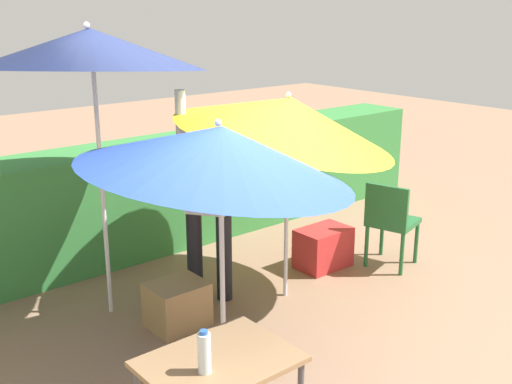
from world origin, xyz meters
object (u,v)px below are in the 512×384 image
umbrella_yellow (90,49)px  chair_plastic (390,219)px  folding_table (219,374)px  crate_cardboard (177,305)px  umbrella_rainbow (288,117)px  cooler_box (323,248)px  umbrella_orange (219,151)px  bottle_water (204,353)px  person_vendor (208,199)px

umbrella_yellow → chair_plastic: (2.63, -0.94, -1.73)m
chair_plastic → folding_table: 3.33m
chair_plastic → crate_cardboard: (-2.31, 0.34, -0.32)m
umbrella_rainbow → folding_table: umbrella_rainbow is taller
chair_plastic → crate_cardboard: chair_plastic is taller
cooler_box → umbrella_yellow: bearing=166.5°
umbrella_orange → crate_cardboard: (0.08, 0.73, -1.44)m
chair_plastic → bottle_water: (-3.20, -1.33, 0.36)m
folding_table → umbrella_orange: bearing=52.5°
umbrella_rainbow → umbrella_orange: size_ratio=1.06×
umbrella_yellow → umbrella_rainbow: bearing=-27.3°
umbrella_yellow → person_vendor: (0.84, -0.33, -1.30)m
umbrella_yellow → folding_table: bearing=-101.2°
crate_cardboard → umbrella_orange: bearing=-96.0°
crate_cardboard → chair_plastic: bearing=-8.4°
umbrella_orange → chair_plastic: (2.39, 0.39, -1.12)m
umbrella_orange → person_vendor: size_ratio=1.05×
umbrella_rainbow → umbrella_orange: (-1.17, -0.60, -0.01)m
umbrella_yellow → cooler_box: umbrella_yellow is taller
umbrella_yellow → cooler_box: size_ratio=4.65×
crate_cardboard → person_vendor: bearing=27.1°
umbrella_rainbow → cooler_box: (0.71, 0.22, -1.44)m
person_vendor → cooler_box: person_vendor is taller
crate_cardboard → bottle_water: bearing=-118.0°
chair_plastic → umbrella_rainbow: bearing=170.1°
chair_plastic → bottle_water: bearing=-157.5°
person_vendor → folding_table: bearing=-124.2°
crate_cardboard → folding_table: bearing=-115.1°
umbrella_rainbow → umbrella_yellow: 1.69m
person_vendor → cooler_box: bearing=-7.9°
chair_plastic → cooler_box: bearing=139.6°
umbrella_yellow → person_vendor: umbrella_yellow is taller
folding_table → chair_plastic: bearing=22.5°
umbrella_orange → folding_table: umbrella_orange is taller
umbrella_orange → umbrella_yellow: 1.48m
chair_plastic → umbrella_yellow: bearing=160.3°
umbrella_rainbow → bottle_water: umbrella_rainbow is taller
crate_cardboard → cooler_box: bearing=2.8°
umbrella_rainbow → cooler_box: size_ratio=3.85×
umbrella_rainbow → umbrella_yellow: umbrella_yellow is taller
bottle_water → crate_cardboard: bearing=62.0°
umbrella_rainbow → bottle_water: (-1.98, -1.54, -0.78)m
person_vendor → folding_table: person_vendor is taller
umbrella_rainbow → folding_table: (-1.85, -1.49, -0.99)m
umbrella_yellow → bottle_water: (-0.57, -2.27, -1.37)m
umbrella_yellow → crate_cardboard: umbrella_yellow is taller
folding_table → person_vendor: bearing=55.8°
chair_plastic → bottle_water: 3.48m
crate_cardboard → bottle_water: 2.01m
cooler_box → bottle_water: bearing=-146.9°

